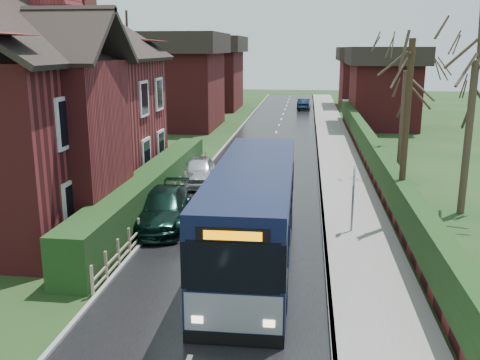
# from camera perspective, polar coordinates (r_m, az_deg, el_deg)

# --- Properties ---
(ground) EXTENTS (140.00, 140.00, 0.00)m
(ground) POSITION_cam_1_polar(r_m,az_deg,el_deg) (16.83, -1.34, -8.48)
(ground) COLOR #2C431C
(ground) RESTS_ON ground
(road) EXTENTS (6.00, 100.00, 0.02)m
(road) POSITION_cam_1_polar(r_m,az_deg,el_deg) (26.29, 1.86, -0.19)
(road) COLOR black
(road) RESTS_ON ground
(pavement) EXTENTS (2.50, 100.00, 0.14)m
(pavement) POSITION_cam_1_polar(r_m,az_deg,el_deg) (26.24, 11.14, -0.34)
(pavement) COLOR slate
(pavement) RESTS_ON ground
(kerb_right) EXTENTS (0.12, 100.00, 0.14)m
(kerb_right) POSITION_cam_1_polar(r_m,az_deg,el_deg) (26.18, 8.52, -0.26)
(kerb_right) COLOR gray
(kerb_right) RESTS_ON ground
(kerb_left) EXTENTS (0.12, 100.00, 0.10)m
(kerb_left) POSITION_cam_1_polar(r_m,az_deg,el_deg) (26.72, -4.67, 0.09)
(kerb_left) COLOR gray
(kerb_left) RESTS_ON ground
(front_hedge) EXTENTS (1.20, 16.00, 1.60)m
(front_hedge) POSITION_cam_1_polar(r_m,az_deg,el_deg) (22.04, -9.50, -1.03)
(front_hedge) COLOR black
(front_hedge) RESTS_ON ground
(picket_fence) EXTENTS (0.10, 16.00, 0.90)m
(picket_fence) POSITION_cam_1_polar(r_m,az_deg,el_deg) (21.94, -7.59, -1.98)
(picket_fence) COLOR gray
(picket_fence) RESTS_ON ground
(right_wall_hedge) EXTENTS (0.60, 50.00, 1.80)m
(right_wall_hedge) POSITION_cam_1_polar(r_m,az_deg,el_deg) (26.19, 14.62, 1.57)
(right_wall_hedge) COLOR maroon
(right_wall_hedge) RESTS_ON ground
(brick_house) EXTENTS (9.30, 14.60, 10.30)m
(brick_house) POSITION_cam_1_polar(r_m,az_deg,el_deg) (23.09, -21.72, 7.88)
(brick_house) COLOR maroon
(brick_house) RESTS_ON ground
(bus) EXTENTS (2.38, 9.95, 3.01)m
(bus) POSITION_cam_1_polar(r_m,az_deg,el_deg) (16.19, 1.42, -3.78)
(bus) COLOR black
(bus) RESTS_ON ground
(car_silver) EXTENTS (2.04, 4.03, 1.32)m
(car_silver) POSITION_cam_1_polar(r_m,az_deg,el_deg) (25.85, -4.47, 1.01)
(car_silver) COLOR silver
(car_silver) RESTS_ON ground
(car_green) EXTENTS (2.33, 4.78, 1.34)m
(car_green) POSITION_cam_1_polar(r_m,az_deg,el_deg) (19.91, -8.39, -3.00)
(car_green) COLOR black
(car_green) RESTS_ON ground
(car_distant) EXTENTS (1.46, 3.68, 1.19)m
(car_distant) POSITION_cam_1_polar(r_m,az_deg,el_deg) (57.88, 6.84, 8.05)
(car_distant) COLOR #101D32
(car_distant) RESTS_ON ground
(bus_stop_sign) EXTENTS (0.10, 0.38, 2.48)m
(bus_stop_sign) POSITION_cam_1_polar(r_m,az_deg,el_deg) (18.92, 12.00, -1.03)
(bus_stop_sign) COLOR slate
(bus_stop_sign) RESTS_ON ground
(telegraph_pole) EXTENTS (0.41, 0.83, 6.74)m
(telegraph_pole) POSITION_cam_1_polar(r_m,az_deg,el_deg) (19.81, 17.23, 4.57)
(telegraph_pole) COLOR black
(telegraph_pole) RESTS_ON ground
(tree_right_near) EXTENTS (3.94, 3.94, 8.51)m
(tree_right_near) POSITION_cam_1_polar(r_m,az_deg,el_deg) (22.21, 23.98, 12.61)
(tree_right_near) COLOR #3A2C22
(tree_right_near) RESTS_ON ground
(tree_right_far) EXTENTS (3.96, 3.96, 7.65)m
(tree_right_far) POSITION_cam_1_polar(r_m,az_deg,el_deg) (27.53, 17.38, 11.85)
(tree_right_far) COLOR #3D2F24
(tree_right_far) RESTS_ON ground
(tree_house_side) EXTENTS (3.96, 3.96, 9.01)m
(tree_house_side) POSITION_cam_1_polar(r_m,az_deg,el_deg) (33.18, -11.88, 14.17)
(tree_house_side) COLOR #33271E
(tree_house_side) RESTS_ON ground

